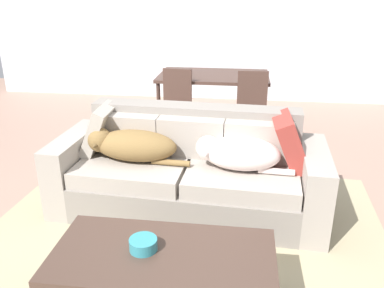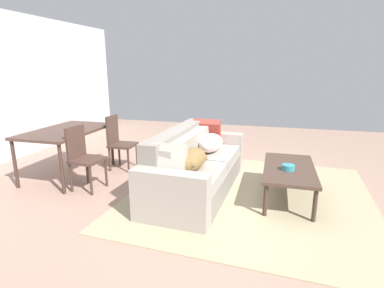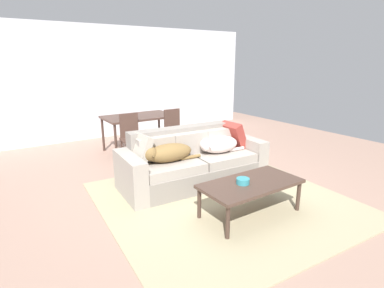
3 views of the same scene
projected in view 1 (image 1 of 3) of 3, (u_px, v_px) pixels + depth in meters
name	position (u px, v px, depth m)	size (l,w,h in m)	color
ground_plane	(188.00, 221.00, 3.35)	(10.00, 10.00, 0.00)	#A37F6D
back_partition	(221.00, 18.00, 6.53)	(8.00, 0.12, 2.70)	silver
area_rug	(174.00, 260.00, 2.87)	(3.17, 3.16, 0.01)	tan
couch	(189.00, 172.00, 3.47)	(2.34, 1.02, 0.86)	gray
dog_on_left_cushion	(131.00, 145.00, 3.37)	(0.89, 0.38, 0.27)	brown
dog_on_right_cushion	(237.00, 153.00, 3.21)	(0.80, 0.40, 0.27)	silver
throw_pillow_by_left_arm	(99.00, 129.00, 3.55)	(0.11, 0.44, 0.44)	#ACA394
throw_pillow_by_right_arm	(290.00, 142.00, 3.26)	(0.15, 0.44, 0.44)	maroon
coffee_table	(163.00, 260.00, 2.27)	(1.28, 0.64, 0.44)	#49352B
bowl_on_coffee_table	(143.00, 244.00, 2.27)	(0.16, 0.16, 0.07)	teal
dining_table	(214.00, 79.00, 5.28)	(1.44, 0.89, 0.76)	#49332A
dining_chair_near_left	(175.00, 104.00, 4.87)	(0.44, 0.44, 0.91)	#49332A
dining_chair_near_right	(252.00, 108.00, 4.71)	(0.41, 0.41, 0.92)	#49332A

